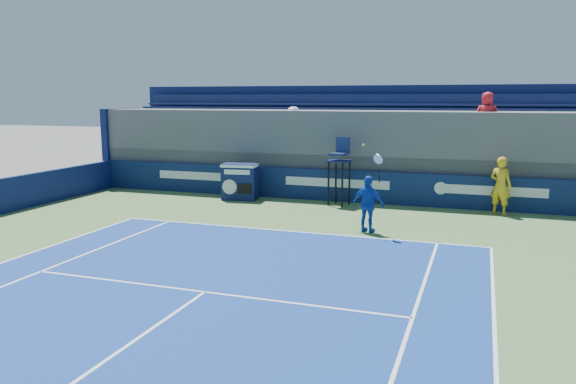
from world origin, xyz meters
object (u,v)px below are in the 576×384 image
(ball_person, at_px, (501,186))
(tennis_player, at_px, (368,204))
(match_clock, at_px, (240,181))
(umpire_chair, at_px, (340,164))

(ball_person, distance_m, tennis_player, 5.40)
(match_clock, distance_m, tennis_player, 6.75)
(ball_person, relative_size, match_clock, 1.39)
(match_clock, height_order, tennis_player, tennis_player)
(match_clock, height_order, umpire_chair, umpire_chair)
(ball_person, bearing_deg, match_clock, 25.15)
(ball_person, relative_size, tennis_player, 0.76)
(tennis_player, bearing_deg, ball_person, 47.20)
(umpire_chair, bearing_deg, ball_person, 1.46)
(ball_person, height_order, match_clock, ball_person)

